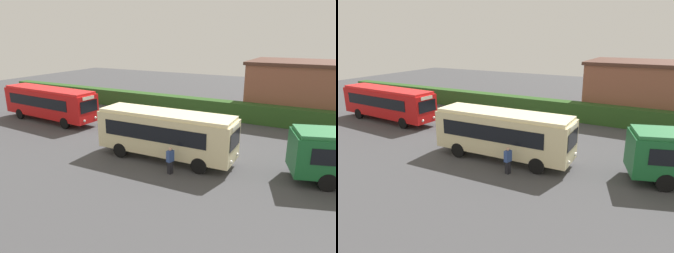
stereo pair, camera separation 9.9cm
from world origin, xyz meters
The scene contains 7 objects.
ground_plane centered at (0.00, 0.00, 0.00)m, with size 84.19×84.19×0.00m, color #424244.
bus_red centered at (-12.09, 1.16, 1.82)m, with size 10.56×2.98×3.15m.
bus_cream centered at (2.12, -1.95, 1.84)m, with size 9.31×2.69×3.20m.
person_left centered at (-0.42, -0.06, 0.91)m, with size 0.28×0.40×1.71m.
person_center centered at (3.45, -3.84, 0.87)m, with size 0.36×0.50×1.66m.
hedge_row centered at (0.00, 9.74, 0.89)m, with size 54.09×1.36×1.78m, color #2D5320.
depot_building centered at (9.15, 13.93, 2.78)m, with size 10.93×7.50×5.54m.
Camera 2 is at (11.41, -18.72, 7.94)m, focal length 33.05 mm.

